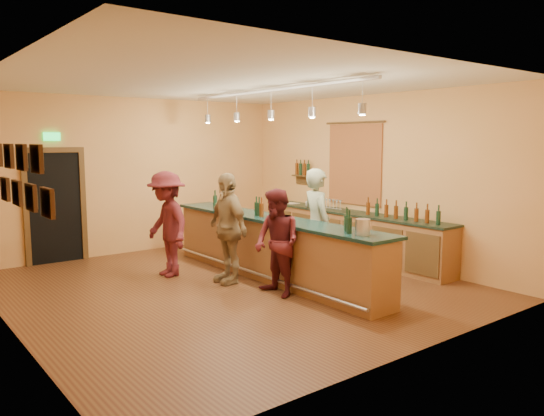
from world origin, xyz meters
TOP-DOWN VIEW (x-y plane):
  - floor at (0.00, 0.00)m, footprint 7.00×7.00m
  - ceiling at (0.00, 0.00)m, footprint 6.50×7.00m
  - wall_back at (0.00, 3.50)m, footprint 6.50×0.02m
  - wall_front at (0.00, -3.50)m, footprint 6.50×0.02m
  - wall_left at (-3.25, 0.00)m, footprint 0.02×7.00m
  - wall_right at (3.25, 0.00)m, footprint 0.02×7.00m
  - doorway at (-1.70, 3.47)m, footprint 1.15×0.09m
  - tapestry at (3.23, 0.40)m, footprint 0.03×1.40m
  - bottle_shelf at (3.17, 1.90)m, footprint 0.17×0.55m
  - picture_grid at (-3.21, -0.75)m, footprint 0.06×2.20m
  - back_counter at (2.97, 0.18)m, footprint 0.60×4.55m
  - tasting_bar at (0.81, -0.00)m, footprint 0.73×5.10m
  - pendant_track at (0.81, -0.00)m, footprint 0.11×4.60m
  - bartender at (1.36, -0.54)m, footprint 0.60×0.77m
  - customer_a at (0.26, -0.86)m, footprint 0.64×0.81m
  - customer_b at (0.09, 0.24)m, footprint 0.50×1.09m
  - customer_c at (-0.50, 1.23)m, footprint 0.69×1.18m
  - bar_stool at (1.76, 0.93)m, footprint 0.32×0.32m

SIDE VIEW (x-z plane):
  - floor at x=0.00m, z-range 0.00..0.00m
  - back_counter at x=2.97m, z-range -0.15..1.12m
  - bar_stool at x=1.76m, z-range 0.19..0.85m
  - tasting_bar at x=0.81m, z-range -0.08..1.30m
  - customer_a at x=0.26m, z-range 0.00..1.62m
  - customer_b at x=0.09m, z-range 0.00..1.81m
  - customer_c at x=-0.50m, z-range 0.00..1.81m
  - bartender at x=1.36m, z-range 0.00..1.87m
  - doorway at x=-1.70m, z-range -0.11..2.36m
  - wall_back at x=0.00m, z-range 0.00..3.20m
  - wall_front at x=0.00m, z-range 0.00..3.20m
  - wall_left at x=-3.25m, z-range 0.00..3.20m
  - wall_right at x=3.25m, z-range 0.00..3.20m
  - bottle_shelf at x=3.17m, z-range 1.39..1.94m
  - tapestry at x=3.23m, z-range 1.05..2.65m
  - picture_grid at x=-3.21m, z-range 1.60..2.30m
  - pendant_track at x=0.81m, z-range 2.73..3.24m
  - ceiling at x=0.00m, z-range 3.19..3.21m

